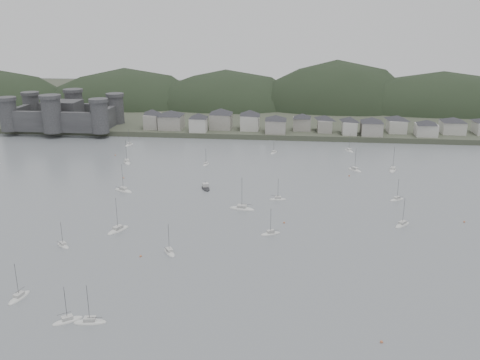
# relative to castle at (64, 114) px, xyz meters

# --- Properties ---
(ground) EXTENTS (900.00, 900.00, 0.00)m
(ground) POSITION_rel_castle_xyz_m (120.00, -179.80, -10.96)
(ground) COLOR slate
(ground) RESTS_ON ground
(far_shore_land) EXTENTS (900.00, 250.00, 3.00)m
(far_shore_land) POSITION_rel_castle_xyz_m (120.00, 115.20, -9.46)
(far_shore_land) COLOR #383D2D
(far_shore_land) RESTS_ON ground
(forested_ridge) EXTENTS (851.55, 103.94, 102.57)m
(forested_ridge) POSITION_rel_castle_xyz_m (124.83, 89.60, -22.25)
(forested_ridge) COLOR black
(forested_ridge) RESTS_ON ground
(castle) EXTENTS (66.00, 43.00, 20.00)m
(castle) POSITION_rel_castle_xyz_m (0.00, 0.00, 0.00)
(castle) COLOR #343437
(castle) RESTS_ON far_shore_land
(waterfront_town) EXTENTS (451.48, 28.46, 12.92)m
(waterfront_town) POSITION_rel_castle_xyz_m (170.59, 3.54, -2.30)
(waterfront_town) COLOR gray
(waterfront_town) RESTS_ON far_shore_land
(sailboat_lead) EXTENTS (7.29, 5.13, 9.63)m
(sailboat_lead) POSITION_rel_castle_xyz_m (134.34, -143.50, -10.78)
(sailboat_lead) COLOR silver
(sailboat_lead) RESTS_ON ground
(moored_fleet) EXTENTS (260.34, 176.98, 13.33)m
(moored_fleet) POSITION_rel_castle_xyz_m (117.39, -115.48, -10.79)
(moored_fleet) COLOR silver
(moored_fleet) RESTS_ON ground
(motor_launch_far) EXTENTS (5.87, 8.97, 4.01)m
(motor_launch_far) POSITION_rel_castle_xyz_m (104.96, -99.39, -10.68)
(motor_launch_far) COLOR black
(motor_launch_far) RESTS_ON ground
(mooring_buoys) EXTENTS (171.32, 149.02, 0.70)m
(mooring_buoys) POSITION_rel_castle_xyz_m (113.86, -123.17, -10.81)
(mooring_buoys) COLOR #BD663F
(mooring_buoys) RESTS_ON ground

